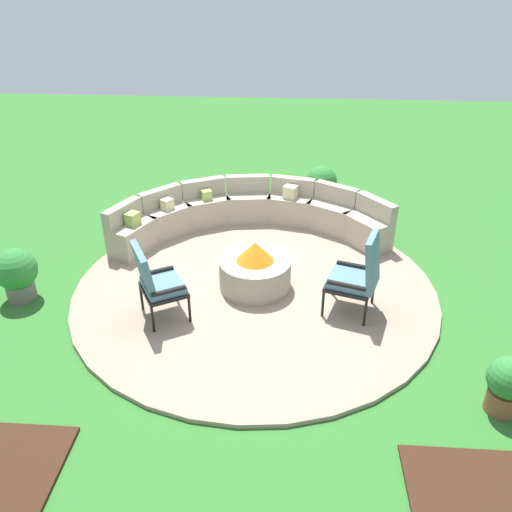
# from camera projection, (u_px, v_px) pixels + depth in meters

# --- Properties ---
(ground_plane) EXTENTS (24.00, 24.00, 0.00)m
(ground_plane) POSITION_uv_depth(u_px,v_px,m) (255.00, 290.00, 7.55)
(ground_plane) COLOR #2D6B28
(patio_circle) EXTENTS (5.17, 5.17, 0.06)m
(patio_circle) POSITION_uv_depth(u_px,v_px,m) (255.00, 288.00, 7.54)
(patio_circle) COLOR gray
(patio_circle) RESTS_ON ground_plane
(mulch_bed_right) EXTENTS (1.46, 1.14, 0.04)m
(mulch_bed_right) POSITION_uv_depth(u_px,v_px,m) (493.00, 503.00, 4.57)
(mulch_bed_right) COLOR #382114
(mulch_bed_right) RESTS_ON ground_plane
(fire_pit) EXTENTS (1.02, 1.02, 0.72)m
(fire_pit) POSITION_uv_depth(u_px,v_px,m) (255.00, 270.00, 7.38)
(fire_pit) COLOR #9E937F
(fire_pit) RESTS_ON patio_circle
(curved_stone_bench) EXTENTS (4.55, 2.01, 0.79)m
(curved_stone_bench) POSITION_uv_depth(u_px,v_px,m) (249.00, 214.00, 8.88)
(curved_stone_bench) COLOR #9E937F
(curved_stone_bench) RESTS_ON patio_circle
(lounge_chair_front_left) EXTENTS (0.76, 0.79, 1.09)m
(lounge_chair_front_left) POSITION_uv_depth(u_px,v_px,m) (156.00, 281.00, 6.60)
(lounge_chair_front_left) COLOR black
(lounge_chair_front_left) RESTS_ON patio_circle
(lounge_chair_front_right) EXTENTS (0.77, 0.74, 1.16)m
(lounge_chair_front_right) POSITION_uv_depth(u_px,v_px,m) (359.00, 274.00, 6.71)
(lounge_chair_front_right) COLOR black
(lounge_chair_front_right) RESTS_ON patio_circle
(potted_plant_0) EXTENTS (0.44, 0.44, 0.67)m
(potted_plant_0) POSITION_uv_depth(u_px,v_px,m) (507.00, 384.00, 5.36)
(potted_plant_0) COLOR brown
(potted_plant_0) RESTS_ON ground_plane
(potted_plant_1) EXTENTS (0.58, 0.58, 0.77)m
(potted_plant_1) POSITION_uv_depth(u_px,v_px,m) (16.00, 273.00, 7.15)
(potted_plant_1) COLOR #605B56
(potted_plant_1) RESTS_ON ground_plane
(potted_plant_2) EXTENTS (0.57, 0.57, 0.86)m
(potted_plant_2) POSITION_uv_depth(u_px,v_px,m) (321.00, 186.00, 9.74)
(potted_plant_2) COLOR #605B56
(potted_plant_2) RESTS_ON ground_plane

